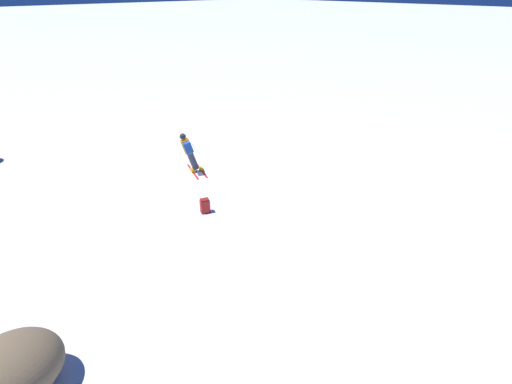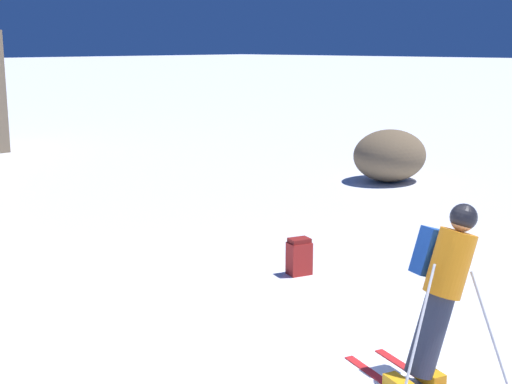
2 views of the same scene
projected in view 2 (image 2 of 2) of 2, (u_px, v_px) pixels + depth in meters
The scene contains 3 objects.
skier at pixel (441, 285), 6.36m from camera, with size 1.42×1.66×1.69m.
spare_backpack at pixel (299, 257), 9.53m from camera, with size 0.36×0.31×0.50m.
exposed_boulder_1 at pixel (390, 156), 15.96m from camera, with size 1.80×1.53×1.17m, color brown.
Camera 2 is at (-4.65, -3.05, 3.04)m, focal length 50.00 mm.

